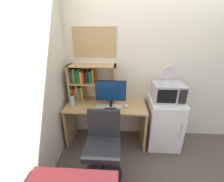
% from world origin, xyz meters
% --- Properties ---
extents(wall_back, '(6.40, 0.04, 2.60)m').
position_xyz_m(wall_back, '(0.40, 0.02, 1.30)').
color(wall_back, silver).
rests_on(wall_back, ground_plane).
extents(desk, '(1.30, 0.57, 0.73)m').
position_xyz_m(desk, '(-0.90, -0.29, 0.51)').
color(desk, tan).
rests_on(desk, ground_plane).
extents(hutch_bookshelf, '(0.77, 0.27, 0.61)m').
position_xyz_m(hutch_bookshelf, '(-1.24, -0.12, 1.06)').
color(hutch_bookshelf, tan).
rests_on(hutch_bookshelf, desk).
extents(monitor, '(0.46, 0.19, 0.45)m').
position_xyz_m(monitor, '(-0.82, -0.39, 0.98)').
color(monitor, black).
rests_on(monitor, desk).
extents(keyboard, '(0.41, 0.13, 0.02)m').
position_xyz_m(keyboard, '(-0.84, -0.36, 0.74)').
color(keyboard, silver).
rests_on(keyboard, desk).
extents(computer_mouse, '(0.06, 0.09, 0.03)m').
position_xyz_m(computer_mouse, '(-0.57, -0.34, 0.74)').
color(computer_mouse, silver).
rests_on(computer_mouse, desk).
extents(water_bottle, '(0.07, 0.07, 0.19)m').
position_xyz_m(water_bottle, '(-1.43, -0.35, 0.82)').
color(water_bottle, silver).
rests_on(water_bottle, desk).
extents(mini_fridge, '(0.52, 0.57, 0.83)m').
position_xyz_m(mini_fridge, '(0.06, -0.29, 0.42)').
color(mini_fridge, white).
rests_on(mini_fridge, ground_plane).
extents(microwave, '(0.46, 0.35, 0.27)m').
position_xyz_m(microwave, '(0.06, -0.29, 0.97)').
color(microwave, '#ADADB2').
rests_on(microwave, mini_fridge).
extents(desk_fan, '(0.19, 0.11, 0.27)m').
position_xyz_m(desk_fan, '(0.03, -0.29, 1.26)').
color(desk_fan, silver).
rests_on(desk_fan, microwave).
extents(desk_chair, '(0.51, 0.51, 0.92)m').
position_xyz_m(desk_chair, '(-0.88, -0.95, 0.41)').
color(desk_chair, black).
rests_on(desk_chair, ground_plane).
extents(wall_corkboard, '(0.68, 0.02, 0.45)m').
position_xyz_m(wall_corkboard, '(-1.10, -0.01, 1.68)').
color(wall_corkboard, tan).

